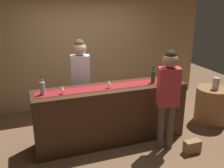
# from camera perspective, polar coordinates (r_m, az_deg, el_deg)

# --- Properties ---
(ground_plane) EXTENTS (10.00, 10.00, 0.00)m
(ground_plane) POSITION_cam_1_polar(r_m,az_deg,el_deg) (4.80, -0.23, -12.26)
(ground_plane) COLOR brown
(back_wall) EXTENTS (6.00, 0.12, 2.90)m
(back_wall) POSITION_cam_1_polar(r_m,az_deg,el_deg) (6.04, -6.34, 8.80)
(back_wall) COLOR tan
(back_wall) RESTS_ON ground
(bar_counter) EXTENTS (2.66, 0.60, 1.02)m
(bar_counter) POSITION_cam_1_polar(r_m,az_deg,el_deg) (4.56, -0.24, -6.73)
(bar_counter) COLOR #3D2314
(bar_counter) RESTS_ON ground
(counter_runner_cloth) EXTENTS (2.53, 0.28, 0.01)m
(counter_runner_cloth) POSITION_cam_1_polar(r_m,az_deg,el_deg) (4.37, -0.25, -0.61)
(counter_runner_cloth) COLOR maroon
(counter_runner_cloth) RESTS_ON bar_counter
(wine_bottle_green) EXTENTS (0.07, 0.07, 0.30)m
(wine_bottle_green) POSITION_cam_1_polar(r_m,az_deg,el_deg) (4.60, 9.14, 1.59)
(wine_bottle_green) COLOR #194723
(wine_bottle_green) RESTS_ON bar_counter
(wine_bottle_clear) EXTENTS (0.07, 0.07, 0.30)m
(wine_bottle_clear) POSITION_cam_1_polar(r_m,az_deg,el_deg) (4.12, -15.24, -0.87)
(wine_bottle_clear) COLOR #B2C6C1
(wine_bottle_clear) RESTS_ON bar_counter
(wine_glass_near_customer) EXTENTS (0.07, 0.07, 0.14)m
(wine_glass_near_customer) POSITION_cam_1_polar(r_m,az_deg,el_deg) (4.26, -0.75, 0.36)
(wine_glass_near_customer) COLOR silver
(wine_glass_near_customer) RESTS_ON bar_counter
(wine_glass_mid_counter) EXTENTS (0.07, 0.07, 0.14)m
(wine_glass_mid_counter) POSITION_cam_1_polar(r_m,az_deg,el_deg) (4.07, -11.12, -0.88)
(wine_glass_mid_counter) COLOR silver
(wine_glass_mid_counter) RESTS_ON bar_counter
(bartender) EXTENTS (0.37, 0.26, 1.77)m
(bartender) POSITION_cam_1_polar(r_m,az_deg,el_deg) (4.77, -7.01, 1.95)
(bartender) COLOR #26262B
(bartender) RESTS_ON ground
(customer_sipping) EXTENTS (0.38, 0.29, 1.71)m
(customer_sipping) POSITION_cam_1_polar(r_m,az_deg,el_deg) (4.19, 12.46, -1.36)
(customer_sipping) COLOR brown
(customer_sipping) RESTS_ON ground
(round_side_table) EXTENTS (0.68, 0.68, 0.74)m
(round_side_table) POSITION_cam_1_polar(r_m,az_deg,el_deg) (5.67, 21.41, -4.41)
(round_side_table) COLOR olive
(round_side_table) RESTS_ON ground
(vase_on_side_table) EXTENTS (0.13, 0.13, 0.24)m
(vase_on_side_table) POSITION_cam_1_polar(r_m,az_deg,el_deg) (5.46, 22.17, 0.10)
(vase_on_side_table) COLOR #B7B2A8
(vase_on_side_table) RESTS_ON round_side_table
(handbag) EXTENTS (0.28, 0.14, 0.22)m
(handbag) POSITION_cam_1_polar(r_m,az_deg,el_deg) (4.59, 17.45, -13.19)
(handbag) COLOR olive
(handbag) RESTS_ON ground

